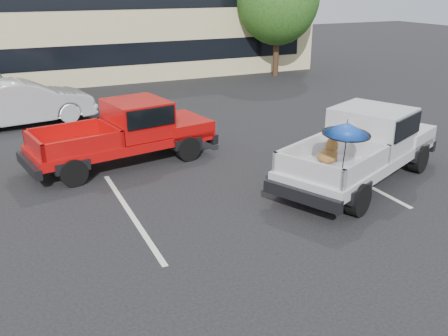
{
  "coord_description": "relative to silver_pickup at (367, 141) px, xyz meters",
  "views": [
    {
      "loc": [
        -5.37,
        -8.2,
        4.94
      ],
      "look_at": [
        -1.29,
        0.61,
        1.3
      ],
      "focal_mm": 40.0,
      "sensor_mm": 36.0,
      "label": 1
    }
  ],
  "objects": [
    {
      "name": "ground",
      "position": [
        -3.21,
        -1.48,
        -1.05
      ],
      "size": [
        90.0,
        90.0,
        0.0
      ],
      "primitive_type": "plane",
      "color": "black",
      "rests_on": "ground"
    },
    {
      "name": "stripe_left",
      "position": [
        -6.21,
        0.52,
        -1.05
      ],
      "size": [
        0.12,
        5.0,
        0.01
      ],
      "primitive_type": "cube",
      "color": "silver",
      "rests_on": "ground"
    },
    {
      "name": "stripe_right",
      "position": [
        -0.21,
        0.52,
        -1.05
      ],
      "size": [
        0.12,
        5.0,
        0.01
      ],
      "primitive_type": "cube",
      "color": "silver",
      "rests_on": "ground"
    },
    {
      "name": "motel_building",
      "position": [
        -1.21,
        19.51,
        2.15
      ],
      "size": [
        20.4,
        8.4,
        6.3
      ],
      "color": "#C9B986",
      "rests_on": "ground"
    },
    {
      "name": "silver_pickup",
      "position": [
        0.0,
        0.0,
        0.0
      ],
      "size": [
        5.99,
        4.13,
        2.06
      ],
      "rotation": [
        0.0,
        0.0,
        0.42
      ],
      "color": "black",
      "rests_on": "ground"
    },
    {
      "name": "red_pickup",
      "position": [
        -5.16,
        3.94,
        -0.08
      ],
      "size": [
        5.64,
        2.77,
        1.78
      ],
      "rotation": [
        0.0,
        0.0,
        0.18
      ],
      "color": "black",
      "rests_on": "ground"
    },
    {
      "name": "silver_sedan",
      "position": [
        -7.74,
        9.52,
        -0.23
      ],
      "size": [
        5.17,
        2.45,
        1.64
      ],
      "primitive_type": "imported",
      "rotation": [
        0.0,
        0.0,
        1.72
      ],
      "color": "silver",
      "rests_on": "ground"
    }
  ]
}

